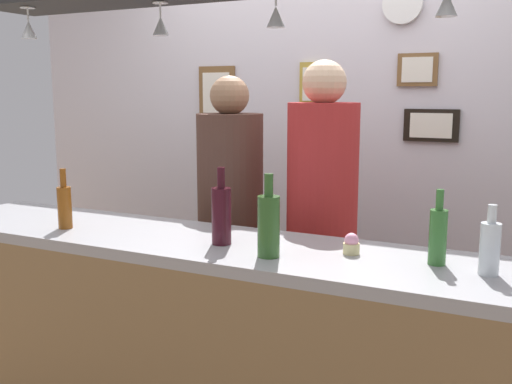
# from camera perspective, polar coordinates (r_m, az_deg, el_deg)

# --- Properties ---
(back_wall) EXTENTS (4.40, 0.06, 2.60)m
(back_wall) POSITION_cam_1_polar(r_m,az_deg,el_deg) (3.61, 7.03, 4.72)
(back_wall) COLOR silver
(back_wall) RESTS_ON ground_plane
(bar_counter) EXTENTS (2.70, 0.55, 1.03)m
(bar_counter) POSITION_cam_1_polar(r_m,az_deg,el_deg) (2.33, -6.75, -13.53)
(bar_counter) COLOR #99999E
(bar_counter) RESTS_ON ground_plane
(hanging_wineglass_far_left) EXTENTS (0.07, 0.07, 0.13)m
(hanging_wineglass_far_left) POSITION_cam_1_polar(r_m,az_deg,el_deg) (2.83, -21.29, 14.63)
(hanging_wineglass_far_left) COLOR silver
(hanging_wineglass_far_left) RESTS_ON overhead_glass_rack
(hanging_wineglass_left) EXTENTS (0.07, 0.07, 0.13)m
(hanging_wineglass_left) POSITION_cam_1_polar(r_m,az_deg,el_deg) (2.54, -9.29, 15.79)
(hanging_wineglass_left) COLOR silver
(hanging_wineglass_left) RESTS_ON overhead_glass_rack
(hanging_wineglass_center_left) EXTENTS (0.07, 0.07, 0.13)m
(hanging_wineglass_center_left) POSITION_cam_1_polar(r_m,az_deg,el_deg) (2.21, 1.95, 16.84)
(hanging_wineglass_center_left) COLOR silver
(hanging_wineglass_center_left) RESTS_ON overhead_glass_rack
(hanging_wineglass_center) EXTENTS (0.07, 0.07, 0.13)m
(hanging_wineglass_center) POSITION_cam_1_polar(r_m,az_deg,el_deg) (1.99, 18.13, 17.17)
(hanging_wineglass_center) COLOR silver
(hanging_wineglass_center) RESTS_ON overhead_glass_rack
(person_left_brown_shirt) EXTENTS (0.34, 0.34, 1.69)m
(person_left_brown_shirt) POSITION_cam_1_polar(r_m,az_deg,el_deg) (3.03, -2.51, -1.48)
(person_left_brown_shirt) COLOR #2D334C
(person_left_brown_shirt) RESTS_ON ground_plane
(person_right_red_shirt) EXTENTS (0.34, 0.34, 1.76)m
(person_right_red_shirt) POSITION_cam_1_polar(r_m,az_deg,el_deg) (2.82, 6.45, -1.48)
(person_right_red_shirt) COLOR #2D334C
(person_right_red_shirt) RESTS_ON ground_plane
(bottle_soda_clear) EXTENTS (0.06, 0.06, 0.23)m
(bottle_soda_clear) POSITION_cam_1_polar(r_m,az_deg,el_deg) (2.02, 21.86, -4.99)
(bottle_soda_clear) COLOR silver
(bottle_soda_clear) RESTS_ON bar_counter
(bottle_wine_dark_red) EXTENTS (0.08, 0.08, 0.30)m
(bottle_wine_dark_red) POSITION_cam_1_polar(r_m,az_deg,el_deg) (2.25, -3.40, -2.17)
(bottle_wine_dark_red) COLOR #380F19
(bottle_wine_dark_red) RESTS_ON bar_counter
(bottle_champagne_green) EXTENTS (0.08, 0.08, 0.30)m
(bottle_champagne_green) POSITION_cam_1_polar(r_m,az_deg,el_deg) (2.07, 1.24, -3.17)
(bottle_champagne_green) COLOR #2D5623
(bottle_champagne_green) RESTS_ON bar_counter
(bottle_beer_amber_tall) EXTENTS (0.06, 0.06, 0.26)m
(bottle_beer_amber_tall) POSITION_cam_1_polar(r_m,az_deg,el_deg) (2.64, -18.18, -1.26)
(bottle_beer_amber_tall) COLOR brown
(bottle_beer_amber_tall) RESTS_ON bar_counter
(bottle_beer_green_import) EXTENTS (0.06, 0.06, 0.26)m
(bottle_beer_green_import) POSITION_cam_1_polar(r_m,az_deg,el_deg) (2.08, 17.33, -4.02)
(bottle_beer_green_import) COLOR #336B2D
(bottle_beer_green_import) RESTS_ON bar_counter
(cupcake) EXTENTS (0.06, 0.06, 0.08)m
(cupcake) POSITION_cam_1_polar(r_m,az_deg,el_deg) (2.15, 9.29, -5.06)
(cupcake) COLOR beige
(cupcake) RESTS_ON bar_counter
(picture_frame_lower_pair) EXTENTS (0.30, 0.02, 0.18)m
(picture_frame_lower_pair) POSITION_cam_1_polar(r_m,az_deg,el_deg) (3.40, 16.72, 6.24)
(picture_frame_lower_pair) COLOR black
(picture_frame_lower_pair) RESTS_ON back_wall
(picture_frame_upper_small) EXTENTS (0.22, 0.02, 0.18)m
(picture_frame_upper_small) POSITION_cam_1_polar(r_m,az_deg,el_deg) (3.42, 15.48, 11.43)
(picture_frame_upper_small) COLOR brown
(picture_frame_upper_small) RESTS_ON back_wall
(picture_frame_caricature) EXTENTS (0.26, 0.02, 0.34)m
(picture_frame_caricature) POSITION_cam_1_polar(r_m,az_deg,el_deg) (3.87, -3.84, 9.64)
(picture_frame_caricature) COLOR brown
(picture_frame_caricature) RESTS_ON back_wall
(picture_frame_crest) EXTENTS (0.18, 0.02, 0.26)m
(picture_frame_crest) POSITION_cam_1_polar(r_m,az_deg,el_deg) (3.58, 5.67, 10.44)
(picture_frame_crest) COLOR #B29338
(picture_frame_crest) RESTS_ON back_wall
(wall_clock) EXTENTS (0.22, 0.03, 0.22)m
(wall_clock) POSITION_cam_1_polar(r_m,az_deg,el_deg) (3.46, 14.12, 17.40)
(wall_clock) COLOR white
(wall_clock) RESTS_ON back_wall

